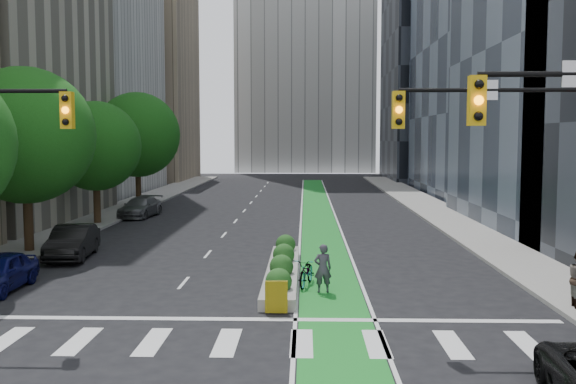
# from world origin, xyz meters

# --- Properties ---
(ground) EXTENTS (160.00, 160.00, 0.00)m
(ground) POSITION_xyz_m (0.00, 0.00, 0.00)
(ground) COLOR black
(ground) RESTS_ON ground
(sidewalk_left) EXTENTS (3.60, 90.00, 0.15)m
(sidewalk_left) POSITION_xyz_m (-11.80, 25.00, 0.07)
(sidewalk_left) COLOR gray
(sidewalk_left) RESTS_ON ground
(sidewalk_right) EXTENTS (3.60, 90.00, 0.15)m
(sidewalk_right) POSITION_xyz_m (11.80, 25.00, 0.07)
(sidewalk_right) COLOR gray
(sidewalk_right) RESTS_ON ground
(bike_lane_paint) EXTENTS (2.20, 70.00, 0.01)m
(bike_lane_paint) POSITION_xyz_m (3.00, 30.00, 0.01)
(bike_lane_paint) COLOR #178125
(bike_lane_paint) RESTS_ON ground
(building_tan_far) EXTENTS (14.00, 16.00, 26.00)m
(building_tan_far) POSITION_xyz_m (-20.00, 66.00, 13.00)
(building_tan_far) COLOR tan
(building_tan_far) RESTS_ON ground
(building_dark_end) EXTENTS (14.00, 18.00, 28.00)m
(building_dark_end) POSITION_xyz_m (20.00, 68.00, 14.00)
(building_dark_end) COLOR black
(building_dark_end) RESTS_ON ground
(tree_mid) EXTENTS (6.40, 6.40, 8.78)m
(tree_mid) POSITION_xyz_m (-11.00, 12.00, 5.57)
(tree_mid) COLOR black
(tree_mid) RESTS_ON ground
(tree_midfar) EXTENTS (5.60, 5.60, 7.76)m
(tree_midfar) POSITION_xyz_m (-11.00, 22.00, 4.95)
(tree_midfar) COLOR black
(tree_midfar) RESTS_ON ground
(tree_far) EXTENTS (6.60, 6.60, 9.00)m
(tree_far) POSITION_xyz_m (-11.00, 32.00, 5.69)
(tree_far) COLOR black
(tree_far) RESTS_ON ground
(signal_right) EXTENTS (5.82, 0.51, 7.20)m
(signal_right) POSITION_xyz_m (8.67, 0.47, 4.80)
(signal_right) COLOR black
(signal_right) RESTS_ON ground
(median_planter) EXTENTS (1.20, 10.26, 1.10)m
(median_planter) POSITION_xyz_m (1.20, 7.04, 0.37)
(median_planter) COLOR gray
(median_planter) RESTS_ON ground
(bicycle) EXTENTS (1.08, 2.05, 1.03)m
(bicycle) POSITION_xyz_m (2.15, 5.71, 0.51)
(bicycle) COLOR gray
(bicycle) RESTS_ON ground
(cyclist) EXTENTS (0.69, 0.51, 1.74)m
(cyclist) POSITION_xyz_m (2.71, 4.63, 0.87)
(cyclist) COLOR #3A3641
(cyclist) RESTS_ON ground
(parked_car_left_mid) EXTENTS (2.11, 4.72, 1.50)m
(parked_car_left_mid) POSITION_xyz_m (-8.48, 10.79, 0.75)
(parked_car_left_mid) COLOR black
(parked_car_left_mid) RESTS_ON ground
(parked_car_left_far) EXTENTS (2.44, 4.94, 1.38)m
(parked_car_left_far) POSITION_xyz_m (-9.31, 25.98, 0.69)
(parked_car_left_far) COLOR #4E5053
(parked_car_left_far) RESTS_ON ground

